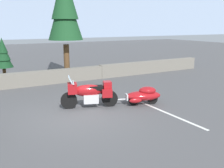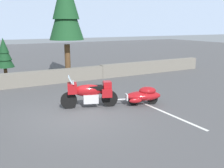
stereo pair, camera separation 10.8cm
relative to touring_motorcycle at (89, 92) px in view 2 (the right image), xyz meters
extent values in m
plane|color=#4C4C4F|center=(-0.86, -0.77, -0.62)|extent=(80.00, 80.00, 0.00)
cube|color=slate|center=(-0.86, 5.12, -0.23)|extent=(8.00, 0.48, 0.78)
cube|color=slate|center=(7.14, 5.08, -0.21)|extent=(8.00, 0.46, 0.83)
cylinder|color=black|center=(-0.77, 0.27, -0.29)|extent=(0.67, 0.35, 0.66)
cylinder|color=black|center=(0.78, -0.28, -0.29)|extent=(0.67, 0.35, 0.66)
cube|color=silver|center=(0.05, -0.02, -0.24)|extent=(0.71, 0.62, 0.36)
ellipsoid|color=maroon|center=(-0.04, 0.01, 0.09)|extent=(1.28, 0.82, 0.48)
cube|color=maroon|center=(-0.63, 0.22, 0.21)|extent=(0.51, 0.61, 0.40)
cube|color=#9EB7C6|center=(-0.68, 0.24, 0.54)|extent=(0.32, 0.48, 0.34)
cube|color=black|center=(0.24, -0.09, 0.19)|extent=(0.65, 0.53, 0.16)
cube|color=maroon|center=(0.69, -0.24, 0.29)|extent=(0.44, 0.48, 0.28)
cube|color=maroon|center=(0.54, -0.51, 0.01)|extent=(0.43, 0.28, 0.32)
cube|color=maroon|center=(0.74, 0.05, 0.01)|extent=(0.43, 0.28, 0.32)
cylinder|color=silver|center=(-0.58, 0.21, 0.44)|extent=(0.27, 0.67, 0.04)
cylinder|color=silver|center=(-0.72, 0.26, -0.04)|extent=(0.26, 0.15, 0.54)
cylinder|color=black|center=(1.74, -0.62, -0.40)|extent=(0.45, 0.24, 0.44)
cylinder|color=black|center=(2.52, -0.89, -0.40)|extent=(0.45, 0.24, 0.44)
ellipsoid|color=maroon|center=(2.13, -0.76, -0.24)|extent=(1.64, 1.14, 0.40)
ellipsoid|color=maroon|center=(2.30, -0.82, -0.02)|extent=(0.87, 0.77, 0.32)
cube|color=silver|center=(1.46, -0.52, -0.26)|extent=(0.16, 0.32, 0.24)
ellipsoid|color=maroon|center=(1.63, -0.92, -0.34)|extent=(0.54, 0.31, 0.20)
ellipsoid|color=maroon|center=(1.85, -0.32, -0.34)|extent=(0.54, 0.31, 0.20)
cylinder|color=silver|center=(1.09, -0.39, -0.35)|extent=(0.68, 0.28, 0.05)
cylinder|color=brown|center=(1.31, 6.07, 0.44)|extent=(0.35, 0.35, 2.12)
cone|color=#194723|center=(1.31, 6.07, 3.44)|extent=(2.07, 2.07, 3.34)
cylinder|color=brown|center=(-2.20, 7.12, -0.25)|extent=(0.20, 0.20, 0.74)
cone|color=#143D1E|center=(-2.20, 7.12, 0.80)|extent=(1.09, 1.09, 1.17)
cone|color=#143D1E|center=(-2.20, 7.12, 1.15)|extent=(0.84, 0.84, 1.02)
cone|color=#143D1E|center=(-2.20, 7.12, 1.51)|extent=(0.60, 0.60, 0.88)
cube|color=silver|center=(2.25, -2.27, -0.62)|extent=(0.12, 3.60, 0.01)
camera|label=1|loc=(-4.27, -9.25, 2.65)|focal=41.90mm
camera|label=2|loc=(-4.18, -9.31, 2.65)|focal=41.90mm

